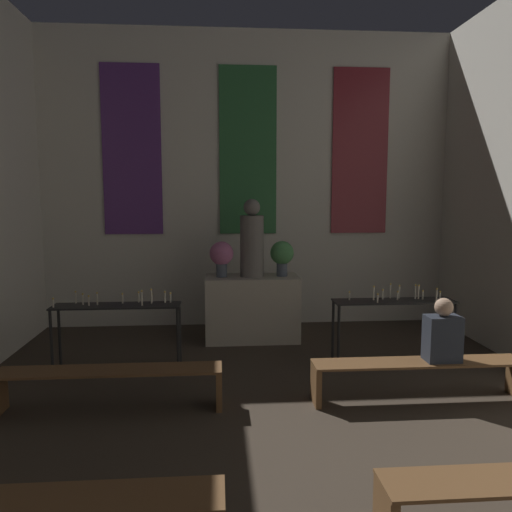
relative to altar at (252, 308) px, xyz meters
The scene contains 10 objects.
wall_back 2.21m from the altar, 90.00° to the left, with size 6.96×0.16×4.86m.
altar is the anchor object (origin of this frame).
statue 1.01m from the altar, 90.00° to the left, with size 0.35×0.35×1.16m.
flower_vase_left 0.93m from the altar, behind, with size 0.36×0.36×0.53m.
flower_vase_right 0.93m from the altar, ahead, with size 0.36×0.36×0.53m.
candle_rack_left 2.14m from the altar, 146.58° to the right, with size 1.59×0.37×1.02m.
candle_rack_right 2.15m from the altar, 33.32° to the right, with size 1.59×0.37×1.03m.
pew_back_left 2.91m from the altar, 123.74° to the right, with size 2.27×0.36×0.43m.
pew_back_right 2.91m from the altar, 56.26° to the right, with size 2.27×0.36×0.43m.
person_seated 3.06m from the altar, 52.36° to the right, with size 0.36×0.24×0.68m.
Camera 1 is at (-0.51, 3.60, 2.18)m, focal length 35.00 mm.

